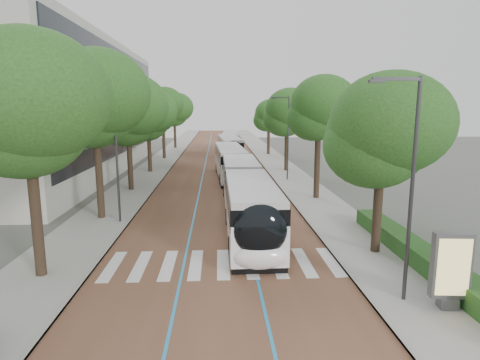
% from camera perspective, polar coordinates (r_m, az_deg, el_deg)
% --- Properties ---
extents(ground, '(160.00, 160.00, 0.00)m').
position_cam_1_polar(ground, '(17.87, -3.02, -13.09)').
color(ground, '#51544C').
rests_on(ground, ground).
extents(road, '(11.00, 140.00, 0.02)m').
position_cam_1_polar(road, '(56.85, -3.18, 3.10)').
color(road, brown).
rests_on(road, ground).
extents(sidewalk_left, '(4.00, 140.00, 0.12)m').
position_cam_1_polar(sidewalk_left, '(57.34, -10.70, 3.05)').
color(sidewalk_left, '#989490').
rests_on(sidewalk_left, ground).
extents(sidewalk_right, '(4.00, 140.00, 0.12)m').
position_cam_1_polar(sidewalk_right, '(57.34, 4.35, 3.19)').
color(sidewalk_right, '#989490').
rests_on(sidewalk_right, ground).
extents(kerb_left, '(0.20, 140.00, 0.14)m').
position_cam_1_polar(kerb_left, '(57.12, -8.81, 3.08)').
color(kerb_left, gray).
rests_on(kerb_left, ground).
extents(kerb_right, '(0.20, 140.00, 0.14)m').
position_cam_1_polar(kerb_right, '(57.12, 2.46, 3.19)').
color(kerb_right, gray).
rests_on(kerb_right, ground).
extents(zebra_crossing, '(10.55, 3.60, 0.01)m').
position_cam_1_polar(zebra_crossing, '(18.79, -2.41, -11.80)').
color(zebra_crossing, silver).
rests_on(zebra_crossing, ground).
extents(lane_line_left, '(0.12, 126.00, 0.01)m').
position_cam_1_polar(lane_line_left, '(56.87, -4.79, 3.09)').
color(lane_line_left, '#278BC7').
rests_on(lane_line_left, road).
extents(lane_line_right, '(0.12, 126.00, 0.01)m').
position_cam_1_polar(lane_line_right, '(56.87, -1.56, 3.13)').
color(lane_line_right, '#278BC7').
rests_on(lane_line_right, road).
extents(office_building, '(18.11, 40.00, 14.00)m').
position_cam_1_polar(office_building, '(48.50, -27.24, 9.05)').
color(office_building, '#B8B5AA').
rests_on(office_building, ground).
extents(hedge, '(1.20, 14.00, 0.80)m').
position_cam_1_polar(hedge, '(19.88, 24.66, -9.98)').
color(hedge, '#174219').
rests_on(hedge, sidewalk_right).
extents(streetlight_near, '(1.82, 0.20, 8.00)m').
position_cam_1_polar(streetlight_near, '(15.13, 22.79, 0.86)').
color(streetlight_near, '#313234').
rests_on(streetlight_near, sidewalk_right).
extents(streetlight_far, '(1.82, 0.20, 8.00)m').
position_cam_1_polar(streetlight_far, '(39.04, 6.62, 6.87)').
color(streetlight_far, '#313234').
rests_on(streetlight_far, sidewalk_right).
extents(lamp_post_left, '(0.14, 0.14, 8.00)m').
position_cam_1_polar(lamp_post_left, '(25.34, -17.13, 3.10)').
color(lamp_post_left, '#313234').
rests_on(lamp_post_left, sidewalk_left).
extents(trees_left, '(6.34, 61.12, 10.05)m').
position_cam_1_polar(trees_left, '(40.76, -14.00, 9.48)').
color(trees_left, black).
rests_on(trees_left, ground).
extents(trees_right, '(5.61, 47.19, 8.95)m').
position_cam_1_polar(trees_right, '(37.18, 8.86, 8.67)').
color(trees_right, black).
rests_on(trees_right, ground).
extents(lead_bus, '(2.60, 18.41, 3.20)m').
position_cam_1_polar(lead_bus, '(25.13, 0.82, -2.27)').
color(lead_bus, black).
rests_on(lead_bus, ground).
extents(bus_queued_0, '(3.10, 12.50, 3.20)m').
position_cam_1_polar(bus_queued_0, '(40.37, -1.39, 2.49)').
color(bus_queued_0, white).
rests_on(bus_queued_0, ground).
extents(bus_queued_1, '(3.22, 12.52, 3.20)m').
position_cam_1_polar(bus_queued_1, '(53.98, -1.45, 4.45)').
color(bus_queued_1, white).
rests_on(bus_queued_1, ground).
extents(bus_queued_2, '(3.23, 12.52, 3.20)m').
position_cam_1_polar(bus_queued_2, '(66.19, -1.30, 5.53)').
color(bus_queued_2, white).
rests_on(bus_queued_2, ground).
extents(ad_panel, '(1.35, 0.56, 2.75)m').
position_cam_1_polar(ad_panel, '(15.99, 27.79, -11.16)').
color(ad_panel, '#59595B').
rests_on(ad_panel, sidewalk_right).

